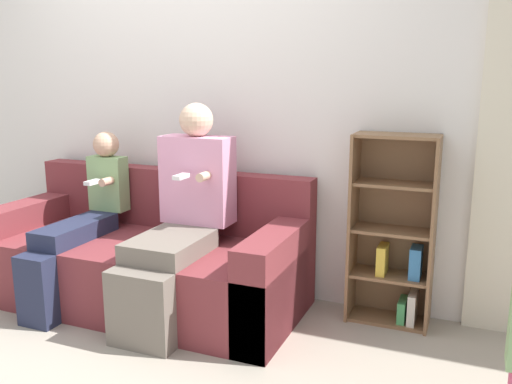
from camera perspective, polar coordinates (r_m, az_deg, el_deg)
The scene contains 6 objects.
ground_plane at distance 3.20m, azimuth -15.60°, elevation -14.69°, with size 14.00×14.00×0.00m, color #9E9384.
back_wall at distance 3.70m, azimuth -7.12°, elevation 9.81°, with size 10.00×0.06×2.55m.
couch at distance 3.53m, azimuth -11.62°, elevation -7.15°, with size 2.01×0.87×0.81m.
adult_seated at distance 3.20m, azimuth -7.87°, elevation -2.05°, with size 0.44×0.82×1.26m.
child_seated at distance 3.58m, azimuth -18.10°, elevation -2.89°, with size 0.26×0.85×1.06m.
bookshelf at distance 3.24m, azimuth 14.41°, elevation -4.64°, with size 0.47×0.25×1.11m.
Camera 1 is at (1.82, -2.22, 1.42)m, focal length 38.00 mm.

